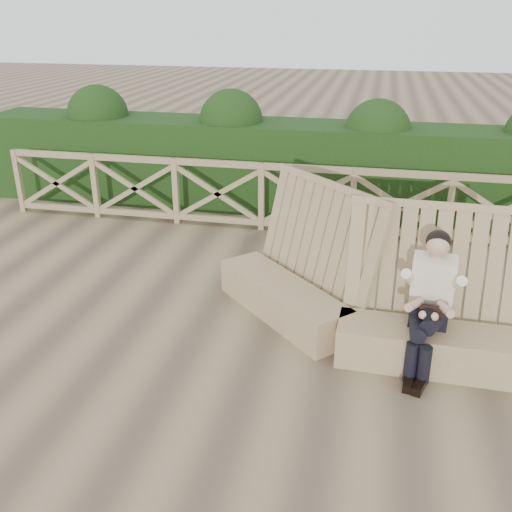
# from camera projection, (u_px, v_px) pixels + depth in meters

# --- Properties ---
(ground) EXTENTS (60.00, 60.00, 0.00)m
(ground) POSITION_uv_depth(u_px,v_px,m) (260.00, 350.00, 5.98)
(ground) COLOR brown
(ground) RESTS_ON ground
(bench) EXTENTS (3.45, 1.99, 1.55)m
(bench) POSITION_uv_depth(u_px,v_px,m) (357.00, 304.00, 6.10)
(bench) COLOR #937454
(bench) RESTS_ON ground
(woman) EXTENTS (0.44, 0.89, 1.40)m
(woman) POSITION_uv_depth(u_px,v_px,m) (430.00, 298.00, 5.48)
(woman) COLOR black
(woman) RESTS_ON ground
(guardrail) EXTENTS (10.10, 0.09, 1.10)m
(guardrail) POSITION_uv_depth(u_px,v_px,m) (306.00, 199.00, 8.90)
(guardrail) COLOR olive
(guardrail) RESTS_ON ground
(hedge) EXTENTS (12.00, 1.20, 1.50)m
(hedge) POSITION_uv_depth(u_px,v_px,m) (315.00, 168.00, 9.89)
(hedge) COLOR black
(hedge) RESTS_ON ground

